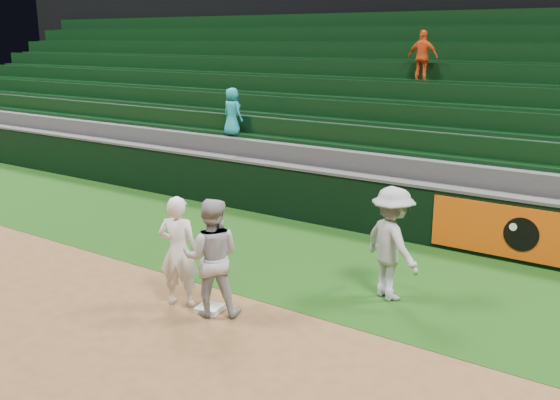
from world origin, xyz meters
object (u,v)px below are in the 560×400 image
object	(u,v)px
first_baseman	(179,251)
baserunner	(212,257)
first_base	(210,308)
base_coach	(392,244)

from	to	relation	value
first_baseman	baserunner	world-z (taller)	baserunner
first_base	first_baseman	world-z (taller)	first_baseman
first_baseman	base_coach	size ratio (longest dim) A/B	0.96
baserunner	base_coach	bearing A→B (deg)	-167.18
base_coach	first_baseman	bearing A→B (deg)	68.02
first_baseman	base_coach	world-z (taller)	base_coach
first_base	base_coach	bearing A→B (deg)	44.86
first_base	base_coach	xyz separation A→B (m)	(2.07, 2.06, 0.89)
first_base	first_baseman	xyz separation A→B (m)	(-0.55, -0.07, 0.85)
base_coach	baserunner	bearing A→B (deg)	75.48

